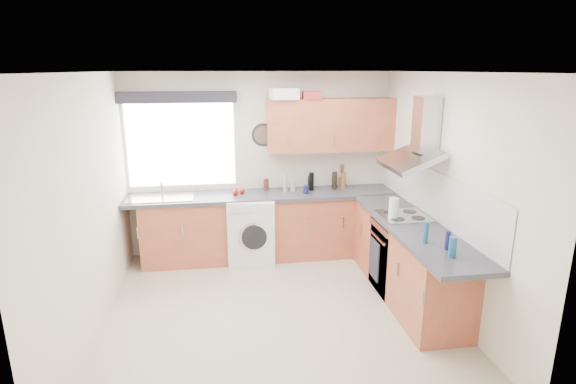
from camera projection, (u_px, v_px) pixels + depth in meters
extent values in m
plane|color=beige|center=(277.00, 312.00, 4.84)|extent=(3.60, 3.60, 0.00)
cube|color=white|center=(275.00, 72.00, 4.18)|extent=(3.60, 3.60, 0.02)
cube|color=silver|center=(260.00, 164.00, 6.22)|extent=(3.60, 0.02, 2.50)
cube|color=silver|center=(312.00, 282.00, 2.79)|extent=(3.60, 0.02, 2.50)
cube|color=silver|center=(88.00, 209.00, 4.25)|extent=(0.02, 3.60, 2.50)
cube|color=silver|center=(444.00, 194.00, 4.77)|extent=(0.02, 3.60, 2.50)
cube|color=silver|center=(181.00, 145.00, 5.98)|extent=(1.40, 0.02, 1.10)
cube|color=#212029|center=(178.00, 97.00, 5.73)|extent=(1.50, 0.18, 0.14)
cube|color=white|center=(430.00, 193.00, 5.07)|extent=(0.01, 3.00, 0.54)
cube|color=#9F4D33|center=(256.00, 227.00, 6.15)|extent=(3.00, 0.58, 0.86)
cube|color=#9F4D33|center=(368.00, 222.00, 6.37)|extent=(0.60, 0.60, 0.86)
cube|color=#9F4D33|center=(407.00, 261.00, 5.08)|extent=(0.58, 2.10, 0.86)
cube|color=#32323B|center=(262.00, 195.00, 6.03)|extent=(3.60, 0.62, 0.05)
cube|color=#32323B|center=(415.00, 227.00, 4.82)|extent=(0.62, 2.42, 0.05)
cube|color=black|center=(401.00, 256.00, 5.23)|extent=(0.56, 0.58, 0.85)
cube|color=#ACACAC|center=(404.00, 216.00, 5.10)|extent=(0.52, 0.52, 0.01)
cube|color=#9F4D33|center=(331.00, 125.00, 6.05)|extent=(1.70, 0.35, 0.70)
cube|color=silver|center=(253.00, 229.00, 6.03)|extent=(0.68, 0.66, 0.89)
cylinder|color=#212029|center=(263.00, 135.00, 6.10)|extent=(0.31, 0.04, 0.31)
cube|color=silver|center=(284.00, 94.00, 5.74)|extent=(0.37, 0.29, 0.14)
cube|color=#B32730|center=(312.00, 95.00, 5.80)|extent=(0.24, 0.20, 0.10)
cylinder|color=#756A57|center=(342.00, 182.00, 6.36)|extent=(0.12, 0.12, 0.14)
cylinder|color=silver|center=(394.00, 208.00, 4.99)|extent=(0.13, 0.13, 0.24)
cylinder|color=#4D1F1B|center=(266.00, 184.00, 6.19)|extent=(0.07, 0.07, 0.16)
cylinder|color=black|center=(311.00, 181.00, 6.18)|extent=(0.07, 0.07, 0.25)
cylinder|color=black|center=(310.00, 182.00, 6.29)|extent=(0.06, 0.06, 0.18)
cylinder|color=#131842|center=(306.00, 190.00, 6.03)|extent=(0.07, 0.07, 0.11)
cylinder|color=black|center=(335.00, 181.00, 6.23)|extent=(0.07, 0.07, 0.24)
cylinder|color=#9D9486|center=(293.00, 186.00, 6.13)|extent=(0.07, 0.07, 0.14)
cylinder|color=gray|center=(285.00, 183.00, 6.10)|extent=(0.06, 0.06, 0.24)
cylinder|color=brown|center=(343.00, 181.00, 6.27)|extent=(0.07, 0.07, 0.22)
cylinder|color=navy|center=(448.00, 240.00, 4.14)|extent=(0.05, 0.05, 0.18)
cylinder|color=#1B5784|center=(453.00, 247.00, 3.97)|extent=(0.07, 0.07, 0.19)
cylinder|color=#1B5382|center=(426.00, 233.00, 4.29)|extent=(0.05, 0.05, 0.21)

